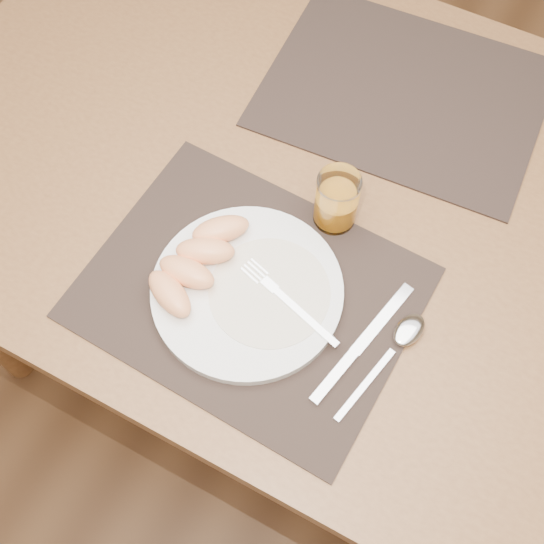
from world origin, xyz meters
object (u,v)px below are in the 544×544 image
at_px(placemat_far, 404,93).
at_px(knife, 355,352).
at_px(spoon, 403,338).
at_px(juice_glass, 336,202).
at_px(plate, 247,291).
at_px(fork, 282,296).
at_px(placemat_near, 250,292).
at_px(table, 329,214).

relative_size(placemat_far, knife, 2.06).
distance_m(spoon, juice_glass, 0.22).
distance_m(plate, fork, 0.05).
relative_size(placemat_near, knife, 2.06).
relative_size(table, knife, 6.41).
bearing_deg(plate, placemat_near, 68.58).
bearing_deg(fork, plate, -166.34).
xyz_separation_m(placemat_near, plate, (-0.00, -0.00, 0.01)).
height_order(table, placemat_near, placemat_near).
bearing_deg(spoon, juice_glass, 141.53).
relative_size(placemat_far, fork, 2.62).
distance_m(placemat_near, plate, 0.01).
relative_size(placemat_near, spoon, 2.35).
height_order(placemat_near, spoon, spoon).
relative_size(knife, juice_glass, 2.28).
xyz_separation_m(placemat_near, spoon, (0.22, 0.03, 0.01)).
distance_m(table, knife, 0.29).
xyz_separation_m(spoon, juice_glass, (-0.17, 0.13, 0.04)).
distance_m(placemat_far, knife, 0.47).
xyz_separation_m(table, juice_glass, (0.03, -0.05, 0.13)).
distance_m(placemat_near, fork, 0.05).
bearing_deg(knife, fork, 169.90).
xyz_separation_m(placemat_near, juice_glass, (0.05, 0.17, 0.04)).
bearing_deg(plate, table, 83.04).
height_order(placemat_near, juice_glass, juice_glass).
distance_m(table, plate, 0.24).
height_order(placemat_far, spoon, spoon).
bearing_deg(juice_glass, table, 116.64).
xyz_separation_m(placemat_far, knife, (0.12, -0.45, 0.00)).
bearing_deg(table, fork, -84.24).
bearing_deg(juice_glass, spoon, -38.47).
distance_m(knife, spoon, 0.07).
distance_m(fork, juice_glass, 0.16).
height_order(table, spoon, spoon).
bearing_deg(fork, placemat_far, 89.57).
xyz_separation_m(placemat_near, placemat_far, (0.05, 0.44, 0.00)).
bearing_deg(placemat_near, fork, 9.66).
xyz_separation_m(placemat_near, fork, (0.05, 0.01, 0.02)).
relative_size(table, spoon, 7.32).
bearing_deg(plate, placemat_far, 83.32).
xyz_separation_m(table, knife, (0.14, -0.23, 0.09)).
height_order(table, placemat_far, placemat_far).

